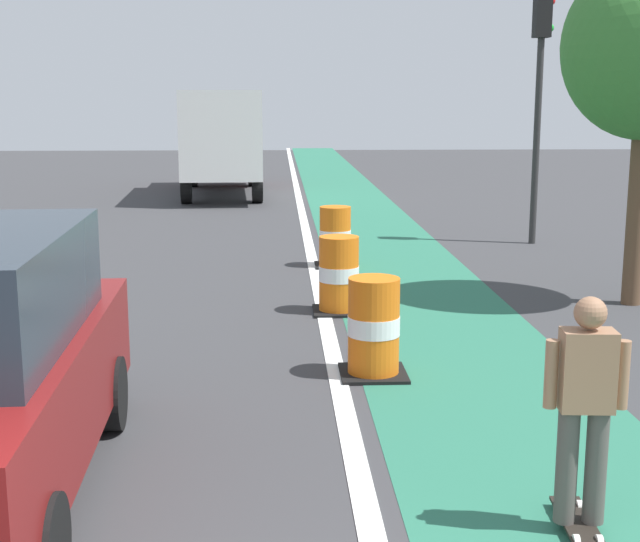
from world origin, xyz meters
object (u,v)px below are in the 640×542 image
Objects in this scene: skateboarder_on_lane at (585,408)px; traffic_barrel_back at (335,237)px; traffic_barrel_front at (374,328)px; traffic_light_corner at (540,73)px; delivery_truck_down_block at (221,136)px; traffic_barrel_mid at (339,276)px.

skateboarder_on_lane is 1.55× the size of traffic_barrel_back.
traffic_barrel_front is 1.00× the size of traffic_barrel_back.
traffic_light_corner is (4.32, 2.42, 2.97)m from traffic_barrel_back.
delivery_truck_down_block reaches higher than traffic_barrel_back.
delivery_truck_down_block is at bearing 99.73° from skateboarder_on_lane.
delivery_truck_down_block is (-2.79, 18.75, 1.31)m from traffic_barrel_front.
traffic_barrel_mid and traffic_barrel_back have the same top height.
traffic_light_corner is at bearing 52.81° from traffic_barrel_mid.
traffic_barrel_front is 10.28m from traffic_light_corner.
traffic_barrel_back is at bearing 87.18° from traffic_barrel_mid.
skateboarder_on_lane is 13.16m from traffic_light_corner.
skateboarder_on_lane is 22.73m from delivery_truck_down_block.
traffic_barrel_front is 6.43m from traffic_barrel_back.
traffic_light_corner reaches higher than traffic_barrel_front.
skateboarder_on_lane reaches higher than traffic_barrel_back.
traffic_barrel_front is at bearing -86.53° from traffic_barrel_mid.
skateboarder_on_lane reaches higher than traffic_barrel_mid.
traffic_barrel_mid is at bearing -92.82° from traffic_barrel_back.
delivery_truck_down_block reaches higher than skateboarder_on_lane.
traffic_barrel_front is 2.94m from traffic_barrel_mid.
traffic_light_corner reaches higher than skateboarder_on_lane.
delivery_truck_down_block is 1.51× the size of traffic_light_corner.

